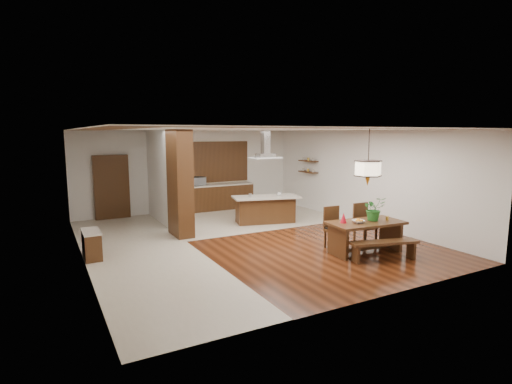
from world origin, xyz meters
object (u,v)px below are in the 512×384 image
kitchen_island (265,209)px  range_hood (265,144)px  dining_table (365,230)px  dining_chair_left (336,228)px  fruit_bowl (358,221)px  island_cup (279,194)px  hallway_console (92,245)px  pendant_lantern (368,158)px  microwave (197,181)px  dining_chair_right (366,224)px  foliage_plant (374,209)px  dining_bench (384,251)px

kitchen_island → range_hood: 2.03m
dining_table → dining_chair_left: 0.71m
fruit_bowl → island_cup: size_ratio=2.18×
hallway_console → pendant_lantern: pendant_lantern is taller
dining_table → island_cup: (-0.07, 3.75, 0.35)m
island_cup → microwave: bearing=120.5°
dining_chair_right → microwave: 6.51m
range_hood → microwave: 3.29m
dining_chair_left → kitchen_island: dining_chair_left is taller
dining_table → foliage_plant: foliage_plant is taller
dining_chair_right → range_hood: range_hood is taller
foliage_plant → kitchen_island: size_ratio=0.26×
range_hood → island_cup: bearing=-16.2°
pendant_lantern → range_hood: (-0.50, 3.88, 0.22)m
range_hood → pendant_lantern: bearing=-82.6°
pendant_lantern → fruit_bowl: pendant_lantern is taller
dining_chair_right → foliage_plant: foliage_plant is taller
fruit_bowl → island_cup: island_cup is taller
fruit_bowl → kitchen_island: size_ratio=0.13×
dining_bench → microwave: bearing=103.2°
fruit_bowl → hallway_console: bearing=154.3°
dining_table → kitchen_island: (-0.50, 3.87, -0.11)m
foliage_plant → island_cup: size_ratio=4.44×
dining_chair_left → fruit_bowl: 0.68m
dining_chair_right → island_cup: 3.31m
dining_chair_left → microwave: microwave is taller
dining_bench → dining_chair_right: size_ratio=1.49×
pendant_lantern → fruit_bowl: size_ratio=4.69×
foliage_plant → fruit_bowl: size_ratio=2.04×
dining_chair_right → kitchen_island: size_ratio=0.47×
foliage_plant → kitchen_island: foliage_plant is taller
hallway_console → island_cup: bearing=11.4°
kitchen_island → range_hood: bearing=104.3°
dining_table → dining_chair_left: (-0.40, 0.58, -0.04)m
dining_table → fruit_bowl: bearing=-174.9°
fruit_bowl → dining_chair_right: bearing=35.5°
kitchen_island → dining_table: bearing=-68.3°
dining_chair_left → microwave: bearing=105.7°
dining_bench → fruit_bowl: (-0.21, 0.62, 0.56)m
hallway_console → range_hood: 5.80m
dining_chair_right → island_cup: (-0.56, 3.24, 0.38)m
kitchen_island → foliage_plant: bearing=-64.7°
dining_chair_left → microwave: (-1.35, 6.02, 0.59)m
island_cup → kitchen_island: bearing=164.2°
dining_table → microwave: (-1.75, 6.60, 0.55)m
dining_table → microwave: 6.85m
range_hood → kitchen_island: bearing=-90.0°
kitchen_island → pendant_lantern: bearing=-68.3°
dining_bench → pendant_lantern: 2.13m
hallway_console → fruit_bowl: size_ratio=3.15×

